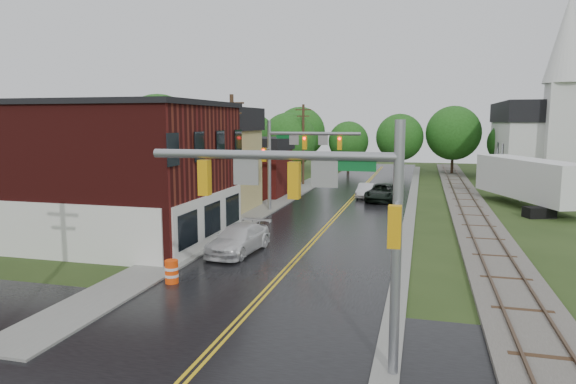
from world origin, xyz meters
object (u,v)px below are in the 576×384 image
at_px(traffic_signal_far, 295,149).
at_px(brick_building, 103,171).
at_px(tree_left_b, 160,136).
at_px(semi_trailer, 529,179).
at_px(tree_left_c, 231,146).
at_px(utility_pole_b, 232,156).
at_px(church, 547,133).
at_px(pickup_white, 239,239).
at_px(tree_left_a, 72,148).
at_px(traffic_signal_near, 320,200).
at_px(utility_pole_c, 303,143).
at_px(tree_left_e, 290,141).
at_px(construction_barrel, 172,272).
at_px(suv_dark, 383,193).
at_px(sedan_silver, 366,191).

bearing_deg(traffic_signal_far, brick_building, -126.92).
xyz_separation_m(tree_left_b, semi_trailer, (32.59, 2.17, -3.34)).
bearing_deg(tree_left_c, utility_pole_b, -68.51).
distance_m(church, pickup_white, 46.52).
height_order(tree_left_a, pickup_white, tree_left_a).
relative_size(traffic_signal_near, utility_pole_c, 0.82).
distance_m(tree_left_a, tree_left_c, 18.98).
relative_size(utility_pole_b, pickup_white, 1.75).
distance_m(traffic_signal_near, tree_left_e, 45.59).
bearing_deg(semi_trailer, construction_barrel, -126.33).
bearing_deg(tree_left_a, tree_left_c, 71.57).
distance_m(brick_building, tree_left_a, 10.14).
distance_m(utility_pole_b, construction_barrel, 14.78).
bearing_deg(tree_left_e, semi_trailer, -26.62).
distance_m(utility_pole_c, tree_left_c, 8.16).
xyz_separation_m(church, pickup_white, (-23.38, -39.89, -5.09)).
distance_m(church, tree_left_c, 36.59).
xyz_separation_m(utility_pole_b, pickup_white, (3.42, -8.16, -3.97)).
relative_size(pickup_white, semi_trailer, 0.39).
bearing_deg(traffic_signal_far, tree_left_a, -162.70).
xyz_separation_m(tree_left_a, semi_trailer, (34.59, 12.17, -2.73)).
bearing_deg(brick_building, traffic_signal_near, -39.17).
relative_size(suv_dark, sedan_silver, 1.37).
bearing_deg(traffic_signal_near, tree_left_b, 125.49).
height_order(traffic_signal_near, utility_pole_c, utility_pole_c).
height_order(church, tree_left_e, church).
height_order(church, utility_pole_b, church).
height_order(tree_left_c, sedan_silver, tree_left_c).
distance_m(traffic_signal_near, tree_left_a, 30.66).
relative_size(tree_left_a, tree_left_c, 1.13).
xyz_separation_m(traffic_signal_near, tree_left_a, (-23.32, 19.90, 0.15)).
relative_size(semi_trailer, construction_barrel, 12.38).
bearing_deg(tree_left_c, utility_pole_c, 30.20).
relative_size(tree_left_c, sedan_silver, 1.90).
distance_m(tree_left_b, construction_barrel, 27.88).
distance_m(traffic_signal_near, tree_left_b, 36.73).
distance_m(traffic_signal_near, semi_trailer, 34.09).
distance_m(church, construction_barrel, 52.08).
bearing_deg(church, semi_trailer, -104.96).
relative_size(church, traffic_signal_near, 2.72).
xyz_separation_m(suv_dark, semi_trailer, (11.94, -0.36, 1.61)).
height_order(tree_left_a, sedan_silver, tree_left_a).
height_order(tree_left_e, pickup_white, tree_left_e).
xyz_separation_m(tree_left_c, suv_dark, (16.66, -5.47, -3.74)).
xyz_separation_m(utility_pole_c, semi_trailer, (21.55, -9.93, -2.34)).
bearing_deg(pickup_white, utility_pole_c, 102.37).
distance_m(traffic_signal_far, sedan_silver, 11.08).
bearing_deg(tree_left_c, church, 22.24).
xyz_separation_m(church, tree_left_c, (-33.85, -13.84, -1.32)).
height_order(sedan_silver, construction_barrel, sedan_silver).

